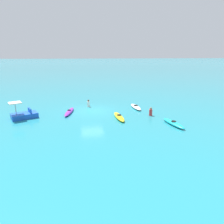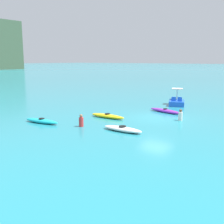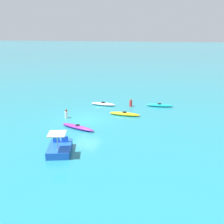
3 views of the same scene
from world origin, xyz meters
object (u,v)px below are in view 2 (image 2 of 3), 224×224
Objects in this scene: kayak_purple at (165,111)px; kayak_cyan at (42,121)px; kayak_yellow at (108,116)px; person_by_kayaks at (180,116)px; person_near_shore at (81,121)px; kayak_white at (122,129)px; pedal_boat_blue at (177,102)px.

kayak_purple and kayak_cyan have the same top height.
person_by_kayaks is (2.75, -5.03, 0.22)m from kayak_yellow.
kayak_yellow is at bearing 151.93° from kayak_purple.
person_near_shore is at bearing 142.75° from person_by_kayaks.
pedal_boat_blue reaches higher than kayak_white.
kayak_purple is (7.64, 0.80, -0.00)m from kayak_white.
kayak_purple is 10.78m from kayak_cyan.
kayak_yellow and kayak_purple have the same top height.
kayak_yellow is 9.45m from pedal_boat_blue.
kayak_purple is 3.90× the size of person_by_kayaks.
kayak_white is 1.04× the size of pedal_boat_blue.
person_near_shore is 1.00× the size of person_by_kayaks.
kayak_purple is at bearing -167.62° from pedal_boat_blue.
pedal_boat_blue is 12.76m from person_near_shore.
kayak_white is 3.16m from person_near_shore.
kayak_cyan is at bearing 105.65° from kayak_white.
pedal_boat_blue reaches higher than kayak_purple.
kayak_yellow is 5.74m from person_by_kayaks.
kayak_yellow is 1.09× the size of kayak_white.
kayak_cyan is at bearing 108.54° from person_near_shore.
pedal_boat_blue is at bearing 27.11° from person_by_kayaks.
person_by_kayaks reaches higher than kayak_cyan.
kayak_yellow is 3.59× the size of person_by_kayaks.
kayak_yellow is 4.37m from kayak_white.
kayak_yellow and kayak_cyan have the same top height.
kayak_yellow is 1.03× the size of kayak_cyan.
person_near_shore reaches higher than kayak_yellow.
kayak_purple is 1.12× the size of kayak_cyan.
person_near_shore reaches higher than kayak_white.
pedal_boat_blue is (9.29, -1.68, 0.17)m from kayak_yellow.
person_near_shore is (-8.34, 2.28, 0.22)m from kayak_purple.
person_near_shore is at bearing 102.69° from kayak_white.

